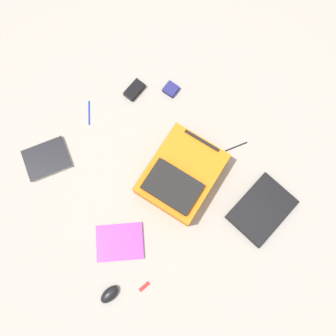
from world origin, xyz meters
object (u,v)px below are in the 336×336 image
(earbud_pouch, at_px, (171,89))
(backpack, at_px, (181,175))
(pen_black, at_px, (89,113))
(usb_stick, at_px, (144,287))
(pen_blue, at_px, (236,147))
(power_brick, at_px, (134,90))
(computer_mouse, at_px, (110,294))
(book_red, at_px, (120,242))
(laptop, at_px, (262,209))
(book_manual, at_px, (47,159))

(earbud_pouch, bearing_deg, backpack, -29.65)
(pen_black, distance_m, usb_stick, 0.97)
(usb_stick, bearing_deg, pen_blue, 110.73)
(pen_black, bearing_deg, power_brick, 82.42)
(earbud_pouch, xyz_separation_m, usb_stick, (0.78, -0.71, -0.01))
(computer_mouse, xyz_separation_m, pen_black, (-0.86, 0.42, -0.01))
(backpack, relative_size, book_red, 1.69)
(book_red, bearing_deg, power_brick, 140.88)
(laptop, xyz_separation_m, usb_stick, (-0.04, -0.71, -0.01))
(laptop, height_order, usb_stick, laptop)
(book_manual, xyz_separation_m, pen_black, (-0.10, 0.32, -0.01))
(laptop, xyz_separation_m, book_red, (-0.29, -0.69, -0.01))
(computer_mouse, distance_m, pen_blue, 0.99)
(backpack, height_order, power_brick, backpack)
(book_manual, bearing_deg, power_brick, 95.55)
(power_brick, height_order, usb_stick, power_brick)
(backpack, xyz_separation_m, pen_black, (-0.59, -0.20, -0.07))
(pen_black, relative_size, earbud_pouch, 1.97)
(pen_blue, bearing_deg, laptop, -16.58)
(power_brick, bearing_deg, pen_blue, 24.44)
(pen_black, bearing_deg, computer_mouse, -26.04)
(laptop, relative_size, power_brick, 3.05)
(book_red, bearing_deg, laptop, 67.46)
(power_brick, height_order, pen_blue, power_brick)
(pen_blue, distance_m, usb_stick, 0.86)
(pen_blue, relative_size, usb_stick, 2.19)
(pen_black, distance_m, earbud_pouch, 0.47)
(computer_mouse, relative_size, earbud_pouch, 1.41)
(backpack, distance_m, pen_black, 0.63)
(pen_black, height_order, usb_stick, pen_black)
(pen_blue, bearing_deg, book_red, -85.78)
(book_manual, height_order, book_red, book_manual)
(book_red, height_order, computer_mouse, computer_mouse)
(book_red, xyz_separation_m, computer_mouse, (0.18, -0.18, 0.01))
(usb_stick, bearing_deg, earbud_pouch, 137.56)
(computer_mouse, height_order, usb_stick, computer_mouse)
(pen_blue, relative_size, earbud_pouch, 1.83)
(laptop, relative_size, book_manual, 1.36)
(power_brick, xyz_separation_m, pen_blue, (0.59, 0.27, -0.01))
(power_brick, bearing_deg, computer_mouse, -40.33)
(power_brick, distance_m, pen_black, 0.28)
(usb_stick, bearing_deg, book_manual, -175.90)
(backpack, xyz_separation_m, power_brick, (-0.55, 0.08, -0.06))
(backpack, relative_size, laptop, 1.38)
(backpack, relative_size, power_brick, 4.22)
(book_red, bearing_deg, pen_blue, 94.22)
(book_red, bearing_deg, earbud_pouch, 127.47)
(power_brick, distance_m, pen_blue, 0.64)
(power_brick, bearing_deg, laptop, 10.00)
(book_manual, bearing_deg, earbud_pouch, 85.97)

